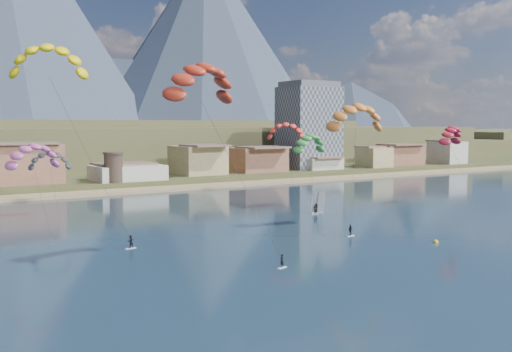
% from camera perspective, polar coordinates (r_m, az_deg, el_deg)
% --- Properties ---
extents(ground, '(2400.00, 2400.00, 0.00)m').
position_cam_1_polar(ground, '(76.55, 13.23, -9.22)').
color(ground, black).
rests_on(ground, ground).
extents(beach, '(2200.00, 12.00, 0.90)m').
position_cam_1_polar(beach, '(167.30, -13.84, -1.51)').
color(beach, tan).
rests_on(beach, ground).
extents(foothills, '(940.00, 210.00, 18.00)m').
position_cam_1_polar(foothills, '(294.04, -17.75, 2.83)').
color(foothills, brown).
rests_on(foothills, ground).
extents(apartment_tower, '(20.00, 16.00, 32.00)m').
position_cam_1_polar(apartment_tower, '(226.72, 4.98, 4.71)').
color(apartment_tower, gray).
rests_on(apartment_tower, ground).
extents(watchtower, '(5.82, 5.82, 8.60)m').
position_cam_1_polar(watchtower, '(175.92, -13.18, 0.82)').
color(watchtower, '#47382D').
rests_on(watchtower, ground).
extents(kitesurfer_red, '(13.43, 16.88, 28.86)m').
position_cam_1_polar(kitesurfer_red, '(84.71, -5.23, 9.25)').
color(kitesurfer_red, silver).
rests_on(kitesurfer_red, ground).
extents(kitesurfer_yellow, '(15.10, 20.18, 33.73)m').
position_cam_1_polar(kitesurfer_yellow, '(103.85, -18.85, 10.52)').
color(kitesurfer_yellow, silver).
rests_on(kitesurfer_yellow, ground).
extents(kitesurfer_orange, '(15.09, 11.71, 24.10)m').
position_cam_1_polar(kitesurfer_orange, '(112.03, 9.32, 5.82)').
color(kitesurfer_orange, silver).
rests_on(kitesurfer_orange, ground).
extents(kitesurfer_green, '(12.33, 13.93, 18.73)m').
position_cam_1_polar(kitesurfer_green, '(135.89, 5.02, 3.26)').
color(kitesurfer_green, silver).
rests_on(kitesurfer_green, ground).
extents(distant_kite_pink, '(9.91, 7.21, 17.28)m').
position_cam_1_polar(distant_kite_pink, '(101.90, -20.13, 2.13)').
color(distant_kite_pink, '#262626').
rests_on(distant_kite_pink, ground).
extents(distant_kite_dark, '(9.18, 6.53, 15.03)m').
position_cam_1_polar(distant_kite_dark, '(129.49, -18.75, 1.65)').
color(distant_kite_dark, '#262626').
rests_on(distant_kite_dark, ground).
extents(distant_kite_orange, '(9.24, 8.63, 20.38)m').
position_cam_1_polar(distant_kite_orange, '(139.67, 2.83, 4.47)').
color(distant_kite_orange, '#262626').
rests_on(distant_kite_orange, ground).
extents(distant_kite_red, '(10.48, 7.64, 19.65)m').
position_cam_1_polar(distant_kite_red, '(148.49, 17.75, 3.91)').
color(distant_kite_red, '#262626').
rests_on(distant_kite_red, ground).
extents(windsurfer, '(2.67, 2.92, 4.60)m').
position_cam_1_polar(windsurfer, '(127.46, 5.73, -2.81)').
color(windsurfer, silver).
rests_on(windsurfer, ground).
extents(buoy, '(0.74, 0.74, 0.74)m').
position_cam_1_polar(buoy, '(99.46, 16.50, -5.95)').
color(buoy, yellow).
rests_on(buoy, ground).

